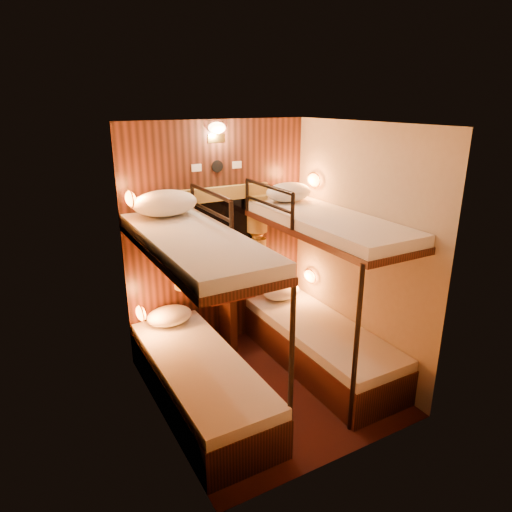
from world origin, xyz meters
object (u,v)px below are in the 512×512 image
table (228,312)px  bottle_left (226,281)px  bottle_right (232,282)px  bunk_right (321,316)px  bunk_left (199,349)px

table → bottle_left: bearing=72.1°
bottle_right → bottle_left: bearing=142.7°
bunk_right → table: bunk_right is taller
table → bottle_right: bottle_right is taller
bunk_left → bottle_left: bearing=51.5°
bunk_right → table: (-0.65, 0.78, -0.14)m
bunk_left → bottle_right: (0.72, 0.80, 0.19)m
table → bottle_left: size_ratio=2.63×
bunk_right → bottle_right: 1.00m
bunk_left → table: bearing=50.3°
bunk_left → table: (0.65, 0.78, -0.14)m
bunk_left → table: bunk_left is taller
table → bottle_left: 0.35m
bottle_left → bunk_left: bearing=-128.5°
bunk_right → table: bearing=129.7°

